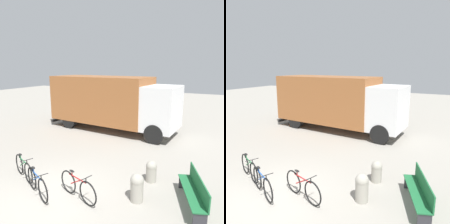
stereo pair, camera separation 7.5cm
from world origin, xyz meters
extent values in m
plane|color=gray|center=(0.00, 0.00, 0.00)|extent=(60.00, 60.00, 0.00)
cube|color=#99592D|center=(-2.59, 7.45, 1.93)|extent=(6.54, 2.98, 2.84)
cube|color=silver|center=(1.45, 7.21, 1.72)|extent=(1.85, 2.59, 2.41)
cube|color=black|center=(-5.83, 7.65, 0.28)|extent=(0.25, 2.47, 0.16)
cylinder|color=black|center=(1.52, 8.34, 0.51)|extent=(1.04, 0.34, 1.03)
cylinder|color=black|center=(1.38, 6.07, 0.51)|extent=(1.04, 0.34, 1.03)
cylinder|color=black|center=(-4.27, 8.70, 0.51)|extent=(1.04, 0.34, 1.03)
cylinder|color=black|center=(-4.41, 6.43, 0.51)|extent=(1.04, 0.34, 1.03)
cube|color=#1E6638|center=(3.89, 1.52, 0.45)|extent=(1.08, 1.99, 0.04)
cube|color=#1E6638|center=(4.06, 1.58, 0.68)|extent=(0.74, 1.86, 0.49)
cube|color=#2D2D33|center=(4.22, 0.64, 0.22)|extent=(0.34, 0.17, 0.43)
cube|color=#2D2D33|center=(3.56, 2.39, 0.22)|extent=(0.34, 0.17, 0.43)
torus|color=black|center=(-2.12, 0.59, 0.38)|extent=(0.71, 0.33, 0.75)
torus|color=black|center=(-1.24, 0.23, 0.38)|extent=(0.71, 0.33, 0.75)
cylinder|color=#26723F|center=(-1.68, 0.41, 0.68)|extent=(0.76, 0.34, 0.04)
cylinder|color=#26723F|center=(-1.75, 0.44, 0.53)|extent=(0.51, 0.24, 0.35)
cylinder|color=#26723F|center=(-1.92, 0.51, 0.74)|extent=(0.03, 0.03, 0.12)
ellipsoid|color=black|center=(-1.92, 0.51, 0.82)|extent=(0.24, 0.17, 0.05)
cylinder|color=black|center=(-1.31, 0.25, 0.75)|extent=(0.03, 0.03, 0.16)
cylinder|color=black|center=(-1.31, 0.25, 0.83)|extent=(0.19, 0.42, 0.02)
torus|color=black|center=(-0.88, 0.05, 0.38)|extent=(0.70, 0.35, 0.75)
torus|color=black|center=(-0.01, -0.34, 0.38)|extent=(0.70, 0.35, 0.75)
cylinder|color=#1E4C9E|center=(-0.44, -0.14, 0.68)|extent=(0.75, 0.36, 0.04)
cylinder|color=#1E4C9E|center=(-0.51, -0.11, 0.53)|extent=(0.51, 0.25, 0.35)
cylinder|color=#1E4C9E|center=(-0.68, -0.04, 0.74)|extent=(0.03, 0.03, 0.12)
ellipsoid|color=black|center=(-0.68, -0.04, 0.82)|extent=(0.24, 0.17, 0.05)
cylinder|color=black|center=(-0.07, -0.31, 0.75)|extent=(0.03, 0.03, 0.16)
cylinder|color=black|center=(-0.07, -0.31, 0.83)|extent=(0.20, 0.41, 0.02)
torus|color=black|center=(0.34, 0.41, 0.38)|extent=(0.73, 0.25, 0.75)
torus|color=black|center=(1.25, 0.15, 0.38)|extent=(0.73, 0.25, 0.75)
cylinder|color=red|center=(0.79, 0.28, 0.68)|extent=(0.79, 0.26, 0.04)
cylinder|color=red|center=(0.72, 0.30, 0.53)|extent=(0.53, 0.19, 0.35)
cylinder|color=red|center=(0.54, 0.35, 0.74)|extent=(0.03, 0.03, 0.12)
ellipsoid|color=black|center=(0.54, 0.35, 0.82)|extent=(0.24, 0.15, 0.05)
cylinder|color=black|center=(1.18, 0.17, 0.75)|extent=(0.03, 0.03, 0.16)
cylinder|color=black|center=(1.18, 0.17, 0.83)|extent=(0.15, 0.43, 0.02)
cylinder|color=#9E998C|center=(2.42, 1.01, 0.34)|extent=(0.39, 0.39, 0.67)
sphere|color=#9E998C|center=(2.42, 1.01, 0.67)|extent=(0.41, 0.41, 0.41)
cylinder|color=#9E998C|center=(2.45, 2.31, 0.28)|extent=(0.36, 0.36, 0.57)
sphere|color=#9E998C|center=(2.45, 2.31, 0.57)|extent=(0.38, 0.38, 0.38)
camera|label=1|loc=(4.49, -4.54, 3.95)|focal=35.00mm
camera|label=2|loc=(4.56, -4.51, 3.95)|focal=35.00mm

